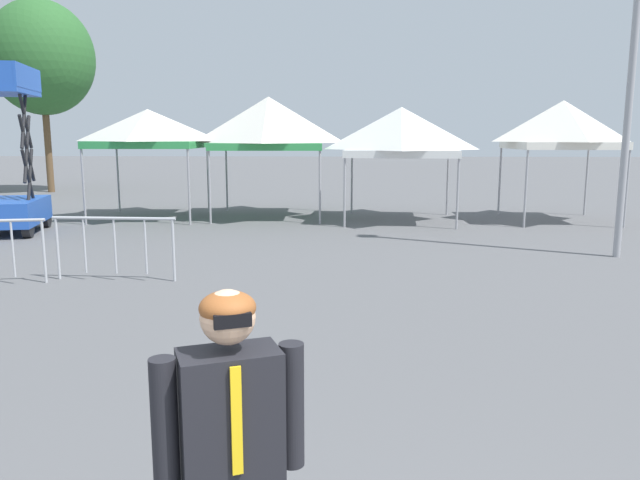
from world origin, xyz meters
TOP-DOWN VIEW (x-y plane):
  - canopy_tent_behind_left at (-5.61, 16.40)m, footprint 3.09×3.09m
  - canopy_tent_center at (-2.17, 16.80)m, footprint 3.27×3.27m
  - canopy_tent_behind_center at (1.63, 16.10)m, footprint 3.30×3.30m
  - canopy_tent_far_right at (6.09, 16.19)m, footprint 2.76×2.76m
  - scissor_lift at (-8.22, 13.47)m, footprint 1.88×2.56m
  - person_foreground at (-0.46, 1.17)m, footprint 0.61×0.38m
  - tree_behind_tents_center at (-12.54, 24.50)m, footprint 4.26×4.26m
  - crowd_barrier_near_person at (-3.78, 8.62)m, footprint 2.10×0.14m

SIDE VIEW (x-z plane):
  - crowd_barrier_near_person at x=-3.78m, z-range 0.22..1.29m
  - person_foreground at x=-0.46m, z-range 0.14..1.92m
  - scissor_lift at x=-8.22m, z-range -0.80..3.25m
  - canopy_tent_behind_center at x=1.63m, z-range 0.91..4.09m
  - canopy_tent_behind_left at x=-5.61m, z-range 1.02..4.17m
  - canopy_tent_far_right at x=6.09m, z-range 1.01..4.37m
  - canopy_tent_center at x=-2.17m, z-range 1.00..4.51m
  - tree_behind_tents_center at x=-12.54m, z-range 1.61..9.55m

